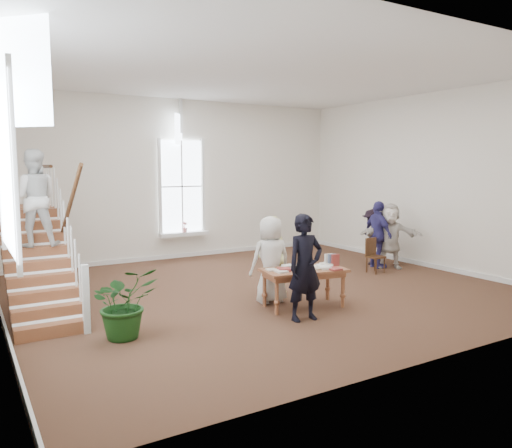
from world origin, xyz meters
TOP-DOWN VIEW (x-y plane):
  - ground at (0.00, 0.00)m, footprint 10.00×10.00m
  - room_shell at (-0.00, 4.39)m, footprint 10.49×10.00m
  - staircase at (-4.34, 0.75)m, footprint 1.10×4.10m
  - library_table at (-0.03, -1.50)m, footprint 1.65×1.02m
  - police_officer at (-0.49, -2.14)m, footprint 0.68×0.47m
  - elderly_woman at (-0.39, -0.89)m, footprint 0.87×0.62m
  - person_yellow at (-0.09, -0.39)m, footprint 0.90×0.76m
  - woman_cluster_a at (3.76, 0.47)m, footprint 0.53×1.06m
  - woman_cluster_b at (4.00, 0.92)m, footprint 1.09×1.04m
  - woman_cluster_c at (4.00, 0.27)m, footprint 1.52×1.38m
  - floor_plant at (-3.40, -1.46)m, footprint 1.02×0.89m
  - side_chair at (3.28, 0.11)m, footprint 0.40×0.40m

SIDE VIEW (x-z plane):
  - ground at x=0.00m, z-range 0.00..0.00m
  - room_shell at x=0.00m, z-range -4.60..5.40m
  - side_chair at x=3.28m, z-range 0.04..0.90m
  - floor_plant at x=-3.40m, z-range 0.00..1.11m
  - library_table at x=-0.03m, z-range 0.25..1.04m
  - woman_cluster_b at x=4.00m, z-range 0.00..1.49m
  - person_yellow at x=-0.09m, z-range 0.00..1.62m
  - elderly_woman at x=-0.39m, z-range 0.00..1.67m
  - woman_cluster_c at x=4.00m, z-range 0.00..1.68m
  - woman_cluster_a at x=3.76m, z-range 0.00..1.74m
  - police_officer at x=-0.49m, z-range 0.00..1.83m
  - staircase at x=-4.34m, z-range 0.16..3.08m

